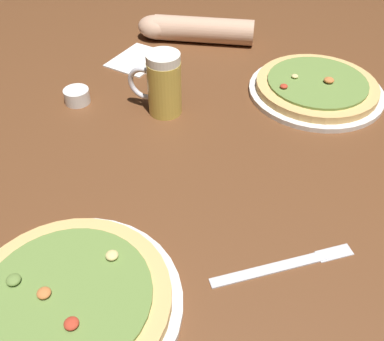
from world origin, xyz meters
name	(u,v)px	position (x,y,z in m)	size (l,w,h in m)	color
ground_plane	(192,184)	(0.00, 0.00, -0.01)	(2.40, 2.40, 0.03)	brown
pizza_plate_near	(68,302)	(-0.10, -0.32, 0.02)	(0.34, 0.34, 0.05)	silver
pizza_plate_far	(316,88)	(0.21, 0.37, 0.02)	(0.32, 0.32, 0.05)	silver
beer_mug_dark	(163,84)	(-0.13, 0.20, 0.07)	(0.13, 0.08, 0.15)	gold
ramekin_sauce	(77,96)	(-0.33, 0.18, 0.02)	(0.06, 0.06, 0.03)	white
napkin_folded	(138,59)	(-0.27, 0.41, 0.00)	(0.12, 0.15, 0.01)	white
knife_right	(284,265)	(0.20, -0.16, 0.00)	(0.22, 0.15, 0.01)	silver
diner_arm	(191,29)	(-0.16, 0.57, 0.04)	(0.34, 0.11, 0.07)	tan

